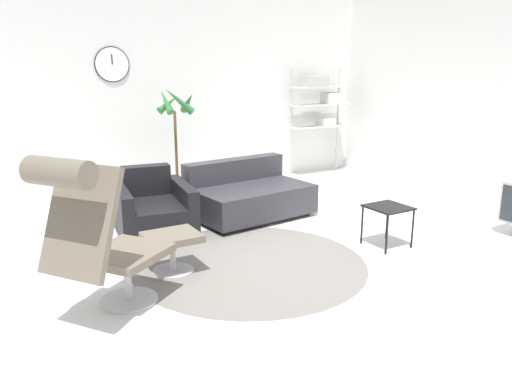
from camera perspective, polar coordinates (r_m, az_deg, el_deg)
ground_plane at (r=4.77m, az=0.13°, el=-7.33°), size 12.00×12.00×0.00m
wall_back at (r=7.13m, az=-12.19°, el=11.13°), size 12.00×0.09×2.80m
wall_right at (r=6.96m, az=26.63°, el=9.88°), size 0.06×12.00×2.80m
round_rug at (r=4.59m, az=-0.71°, el=-8.17°), size 2.12×2.12×0.01m
lounge_chair at (r=3.58m, az=-17.89°, el=-3.90°), size 1.06×0.95×1.21m
ottoman at (r=4.39m, az=-9.56°, el=-5.91°), size 0.46×0.39×0.35m
armchair_red at (r=5.40m, az=-11.68°, el=-2.15°), size 0.88×1.00×0.69m
couch_low at (r=5.93m, az=-0.89°, el=-0.51°), size 1.43×1.01×0.65m
side_table at (r=5.09m, az=14.86°, el=-2.11°), size 0.39×0.39×0.41m
potted_plant at (r=6.62m, az=-8.99°, el=3.41°), size 0.47×0.45×1.52m
shelf_unit at (r=8.20m, az=7.51°, el=10.30°), size 1.02×0.28×1.72m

